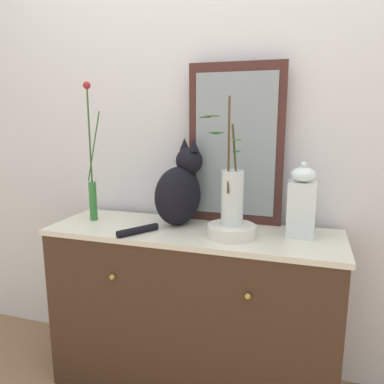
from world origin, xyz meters
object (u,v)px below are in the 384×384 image
at_px(jar_lidded_porcelain, 301,203).
at_px(vase_glass_clear, 232,194).
at_px(sideboard, 192,310).
at_px(mirror_leaning, 235,145).
at_px(bowl_porcelain, 232,231).
at_px(cat_sitting, 180,190).
at_px(vase_slim_green, 92,181).

bearing_deg(jar_lidded_porcelain, vase_glass_clear, -159.65).
relative_size(sideboard, jar_lidded_porcelain, 4.14).
relative_size(mirror_leaning, jar_lidded_porcelain, 2.33).
bearing_deg(bowl_porcelain, vase_glass_clear, -156.57).
bearing_deg(bowl_porcelain, cat_sitting, 158.67).
height_order(sideboard, vase_glass_clear, vase_glass_clear).
xyz_separation_m(cat_sitting, vase_glass_clear, (0.28, -0.11, 0.02)).
bearing_deg(jar_lidded_porcelain, cat_sitting, 179.69).
height_order(sideboard, cat_sitting, cat_sitting).
distance_m(sideboard, cat_sitting, 0.59).
relative_size(bowl_porcelain, jar_lidded_porcelain, 0.65).
distance_m(vase_slim_green, bowl_porcelain, 0.74).
bearing_deg(jar_lidded_porcelain, sideboard, -171.93).
distance_m(sideboard, jar_lidded_porcelain, 0.73).
bearing_deg(mirror_leaning, bowl_porcelain, -81.26).
height_order(sideboard, bowl_porcelain, bowl_porcelain).
relative_size(sideboard, vase_slim_green, 2.00).
bearing_deg(vase_slim_green, cat_sitting, 6.69).
bearing_deg(cat_sitting, sideboard, -39.86).
relative_size(vase_slim_green, jar_lidded_porcelain, 2.07).
xyz_separation_m(cat_sitting, bowl_porcelain, (0.28, -0.11, -0.14)).
bearing_deg(vase_glass_clear, vase_slim_green, 175.43).
distance_m(cat_sitting, vase_slim_green, 0.45).
xyz_separation_m(mirror_leaning, vase_slim_green, (-0.69, -0.17, -0.18)).
relative_size(cat_sitting, bowl_porcelain, 2.02).
xyz_separation_m(sideboard, jar_lidded_porcelain, (0.48, 0.07, 0.55)).
xyz_separation_m(vase_slim_green, jar_lidded_porcelain, (1.01, 0.05, -0.06)).
distance_m(vase_slim_green, vase_glass_clear, 0.72).
xyz_separation_m(vase_glass_clear, jar_lidded_porcelain, (0.29, 0.11, -0.04)).
bearing_deg(vase_glass_clear, jar_lidded_porcelain, 20.35).
height_order(sideboard, jar_lidded_porcelain, jar_lidded_porcelain).
height_order(mirror_leaning, vase_slim_green, mirror_leaning).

